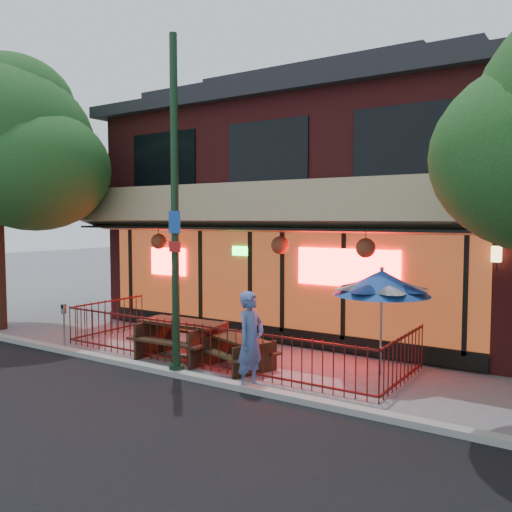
% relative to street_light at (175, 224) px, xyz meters
% --- Properties ---
extents(ground, '(80.00, 80.00, 0.00)m').
position_rel_street_light_xyz_m(ground, '(-0.00, 0.40, -3.15)').
color(ground, gray).
rests_on(ground, ground).
extents(curb, '(80.00, 0.25, 0.12)m').
position_rel_street_light_xyz_m(curb, '(-0.00, -0.10, -3.09)').
color(curb, '#999993').
rests_on(curb, ground).
extents(restaurant_building, '(12.96, 9.49, 8.05)m').
position_rel_street_light_xyz_m(restaurant_building, '(-0.00, 7.51, 0.98)').
color(restaurant_building, maroon).
rests_on(restaurant_building, ground).
extents(patio_fence, '(8.44, 2.62, 1.00)m').
position_rel_street_light_xyz_m(patio_fence, '(-0.00, 0.91, -2.52)').
color(patio_fence, '#511311').
rests_on(patio_fence, ground).
extents(street_light, '(0.43, 0.32, 7.00)m').
position_rel_street_light_xyz_m(street_light, '(0.00, 0.00, 0.00)').
color(street_light, '#16321B').
rests_on(street_light, ground).
extents(picnic_table_left, '(2.10, 1.64, 0.87)m').
position_rel_street_light_xyz_m(picnic_table_left, '(-0.80, 1.10, -2.57)').
color(picnic_table_left, '#362013').
rests_on(picnic_table_left, ground).
extents(picnic_table_right, '(1.91, 1.68, 0.68)m').
position_rel_street_light_xyz_m(picnic_table_right, '(0.80, 1.10, -2.70)').
color(picnic_table_right, '#332211').
rests_on(picnic_table_right, ground).
extents(patio_umbrella, '(2.00, 1.99, 2.28)m').
position_rel_street_light_xyz_m(patio_umbrella, '(3.60, 2.30, -1.20)').
color(patio_umbrella, gray).
rests_on(patio_umbrella, ground).
extents(pedestrian, '(0.48, 0.71, 1.89)m').
position_rel_street_light_xyz_m(pedestrian, '(1.84, 0.05, -2.20)').
color(pedestrian, '#4E649D').
rests_on(pedestrian, ground).
extents(parking_meter_near, '(0.12, 0.11, 1.18)m').
position_rel_street_light_xyz_m(parking_meter_near, '(-3.65, 0.00, -2.35)').
color(parking_meter_near, gray).
rests_on(parking_meter_near, ground).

